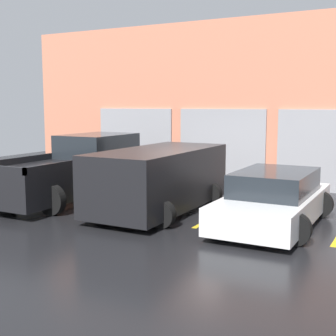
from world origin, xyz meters
TOP-DOWN VIEW (x-y plane):
  - ground_plane at (0.00, 0.00)m, footprint 28.00×28.00m
  - shophouse_building at (-0.01, 3.29)m, footprint 16.93×0.68m
  - pickup_truck at (-3.04, -1.63)m, footprint 2.41×5.25m
  - sedan_white at (3.04, -1.92)m, footprint 2.28×4.30m
  - sedan_side at (0.00, -1.94)m, footprint 2.36×4.57m
  - parking_stripe_far_left at (-4.55, -1.95)m, footprint 0.12×2.20m
  - parking_stripe_left at (-1.52, -1.95)m, footprint 0.12×2.20m
  - parking_stripe_centre at (1.52, -1.95)m, footprint 0.12×2.20m

SIDE VIEW (x-z plane):
  - ground_plane at x=0.00m, z-range 0.00..0.00m
  - parking_stripe_far_left at x=-4.55m, z-range 0.00..0.01m
  - parking_stripe_left at x=-1.52m, z-range 0.00..0.01m
  - parking_stripe_centre at x=1.52m, z-range 0.00..0.01m
  - sedan_white at x=3.04m, z-range -0.04..1.24m
  - pickup_truck at x=-3.04m, z-range -0.07..1.80m
  - sedan_side at x=0.00m, z-range 0.07..1.72m
  - shophouse_building at x=-0.01m, z-range -0.05..5.68m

